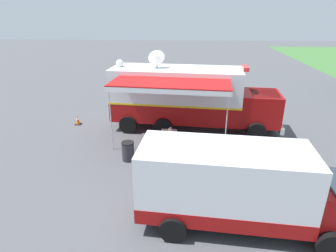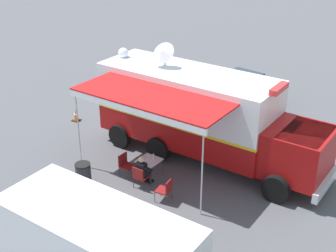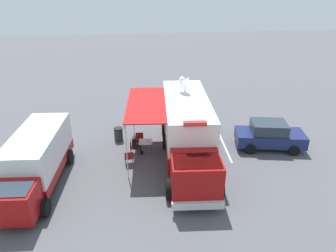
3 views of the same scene
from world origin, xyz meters
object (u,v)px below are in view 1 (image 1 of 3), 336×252
folding_chair_spare_by_truck (195,146)px  trash_bin (128,151)px  folding_chair_at_table (170,143)px  car_behind_truck (181,89)px  water_bottle (171,129)px  support_truck (240,188)px  seated_responder (170,139)px  folding_chair_beside_table (151,138)px  command_truck (189,96)px  traffic_cone (78,120)px  folding_table (168,133)px

folding_chair_spare_by_truck → trash_bin: size_ratio=0.96×
folding_chair_at_table → car_behind_truck: bearing=177.5°
water_bottle → support_truck: support_truck is taller
seated_responder → car_behind_truck: car_behind_truck is taller
folding_chair_beside_table → trash_bin: (1.35, -0.91, -0.06)m
folding_chair_spare_by_truck → car_behind_truck: bearing=-174.5°
seated_responder → folding_chair_at_table: bearing=-5.2°
command_truck → folding_chair_spare_by_truck: bearing=5.1°
seated_responder → trash_bin: 2.18m
folding_chair_at_table → folding_chair_spare_by_truck: same height
folding_chair_spare_by_truck → trash_bin: trash_bin is taller
water_bottle → folding_chair_spare_by_truck: 1.74m
folding_chair_spare_by_truck → car_behind_truck: 8.88m
folding_chair_at_table → trash_bin: trash_bin is taller
folding_chair_spare_by_truck → seated_responder: size_ratio=0.70×
traffic_cone → support_truck: support_truck is taller
seated_responder → command_truck: bearing=163.1°
folding_chair_beside_table → car_behind_truck: bearing=170.6°
command_truck → water_bottle: (2.22, -0.92, -1.11)m
trash_bin → car_behind_truck: car_behind_truck is taller
water_bottle → folding_chair_beside_table: water_bottle is taller
folding_chair_spare_by_truck → traffic_cone: folding_chair_spare_by_truck is taller
traffic_cone → folding_chair_spare_by_truck: bearing=62.9°
folding_table → folding_chair_at_table: bearing=7.9°
folding_table → command_truck: bearing=156.4°
folding_chair_at_table → trash_bin: 2.07m
folding_chair_at_table → folding_table: bearing=-172.1°
folding_chair_beside_table → seated_responder: 1.03m
seated_responder → support_truck: bearing=25.7°
folding_chair_at_table → traffic_cone: size_ratio=1.50×
command_truck → support_truck: (8.04, 1.55, -0.56)m
folding_chair_beside_table → folding_chair_spare_by_truck: 2.30m
folding_chair_at_table → folding_chair_beside_table: bearing=-116.1°
folding_table → trash_bin: (1.68, -1.76, -0.22)m
trash_bin → traffic_cone: trash_bin is taller
command_truck → water_bottle: size_ratio=43.18×
support_truck → folding_table: bearing=-155.6°
folding_chair_beside_table → folding_table: bearing=111.2°
folding_chair_at_table → folding_chair_beside_table: 1.07m
trash_bin → car_behind_truck: size_ratio=0.20×
water_bottle → support_truck: bearing=23.0°
water_bottle → support_truck: 6.35m
folding_table → car_behind_truck: size_ratio=0.19×
water_bottle → traffic_cone: bearing=-112.5°
water_bottle → folding_chair_at_table: bearing=0.2°
water_bottle → car_behind_truck: (-7.64, 0.38, 0.05)m
command_truck → car_behind_truck: 5.55m
water_bottle → folding_chair_beside_table: (0.47, -0.96, -0.32)m
command_truck → folding_chair_at_table: bearing=-16.2°
folding_chair_spare_by_truck → seated_responder: 1.29m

